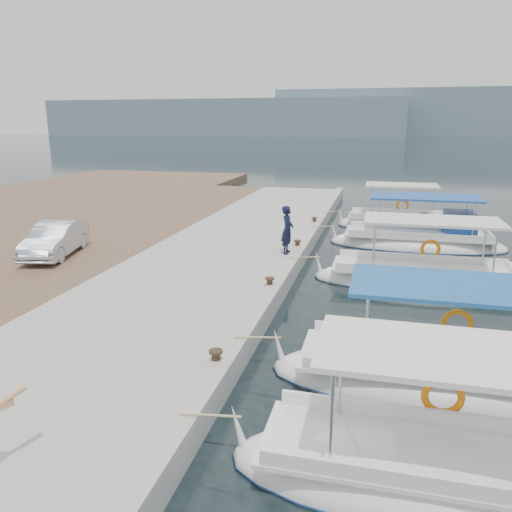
# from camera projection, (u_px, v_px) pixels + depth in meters

# --- Properties ---
(ground) EXTENTS (400.00, 400.00, 0.00)m
(ground) POSITION_uv_depth(u_px,v_px,m) (270.00, 324.00, 13.39)
(ground) COLOR black
(ground) RESTS_ON ground
(concrete_quay) EXTENTS (6.00, 40.00, 0.50)m
(concrete_quay) POSITION_uv_depth(u_px,v_px,m) (221.00, 260.00, 18.71)
(concrete_quay) COLOR #9B9B96
(concrete_quay) RESTS_ON ground
(quay_curb) EXTENTS (0.44, 40.00, 0.12)m
(quay_curb) POSITION_uv_depth(u_px,v_px,m) (294.00, 257.00, 17.98)
(quay_curb) COLOR #A8A395
(quay_curb) RESTS_ON concrete_quay
(cobblestone_strip) EXTENTS (4.00, 40.00, 0.50)m
(cobblestone_strip) POSITION_uv_depth(u_px,v_px,m) (101.00, 252.00, 19.88)
(cobblestone_strip) COLOR brown
(cobblestone_strip) RESTS_ON ground
(distant_hills) EXTENTS (330.00, 60.00, 18.00)m
(distant_hills) POSITION_uv_depth(u_px,v_px,m) (456.00, 117.00, 193.39)
(distant_hills) COLOR slate
(distant_hills) RESTS_ON ground
(fishing_caique_a) EXTENTS (5.89, 2.05, 2.83)m
(fishing_caique_a) POSITION_uv_depth(u_px,v_px,m) (423.00, 480.00, 7.36)
(fishing_caique_a) COLOR white
(fishing_caique_a) RESTS_ON ground
(fishing_caique_b) EXTENTS (7.16, 2.33, 2.83)m
(fishing_caique_b) POSITION_uv_depth(u_px,v_px,m) (445.00, 383.00, 10.12)
(fishing_caique_b) COLOR white
(fishing_caique_b) RESTS_ON ground
(fishing_caique_c) EXTENTS (7.18, 2.27, 2.83)m
(fishing_caique_c) POSITION_uv_depth(u_px,v_px,m) (421.00, 281.00, 16.61)
(fishing_caique_c) COLOR white
(fishing_caique_c) RESTS_ON ground
(fishing_caique_d) EXTENTS (7.49, 2.62, 2.83)m
(fishing_caique_d) POSITION_uv_depth(u_px,v_px,m) (419.00, 243.00, 21.73)
(fishing_caique_d) COLOR white
(fishing_caique_d) RESTS_ON ground
(fishing_caique_e) EXTENTS (5.92, 2.34, 2.83)m
(fishing_caique_e) POSITION_uv_depth(u_px,v_px,m) (396.00, 225.00, 25.72)
(fishing_caique_e) COLOR white
(fishing_caique_e) RESTS_ON ground
(mooring_bollards) EXTENTS (0.28, 20.28, 0.33)m
(mooring_bollards) POSITION_uv_depth(u_px,v_px,m) (270.00, 282.00, 14.70)
(mooring_bollards) COLOR black
(mooring_bollards) RESTS_ON concrete_quay
(fisherman) EXTENTS (0.46, 0.67, 1.80)m
(fisherman) POSITION_uv_depth(u_px,v_px,m) (287.00, 230.00, 18.46)
(fisherman) COLOR black
(fisherman) RESTS_ON concrete_quay
(parked_car) EXTENTS (2.10, 3.90, 1.22)m
(parked_car) POSITION_uv_depth(u_px,v_px,m) (55.00, 239.00, 18.24)
(parked_car) COLOR silver
(parked_car) RESTS_ON cobblestone_strip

